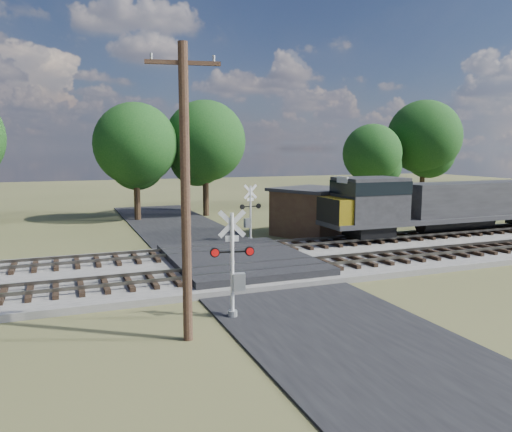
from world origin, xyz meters
name	(u,v)px	position (x,y,z in m)	size (l,w,h in m)	color
ground	(242,269)	(0.00, 0.00, 0.00)	(160.00, 160.00, 0.00)	#454927
ballast_bed	(395,250)	(10.00, 0.50, 0.15)	(140.00, 10.00, 0.30)	gray
road	(242,268)	(0.00, 0.00, 0.04)	(7.00, 60.00, 0.08)	black
crossing_panel	(239,261)	(0.00, 0.50, 0.32)	(7.00, 9.00, 0.62)	#262628
track_near	(313,264)	(3.12, -2.00, 0.41)	(140.00, 2.60, 0.33)	black
track_far	(274,247)	(3.12, 3.00, 0.41)	(140.00, 2.60, 0.33)	black
crossing_signal_near	(235,274)	(-2.83, -7.05, 1.68)	(1.62, 0.43, 4.05)	silver
crossing_signal_far	(249,218)	(3.04, 6.94, 1.62)	(1.57, 0.37, 3.89)	silver
utility_pole	(185,187)	(-4.94, -8.49, 5.01)	(2.30, 0.52, 9.45)	#39211A
equipment_shed	(314,211)	(8.31, 7.71, 1.74)	(6.65, 6.65, 3.45)	#472B1E
treeline	(260,142)	(9.17, 20.44, 6.83)	(80.22, 11.04, 11.57)	black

